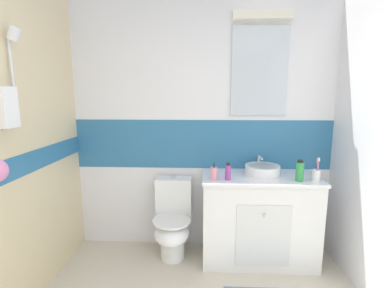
{
  "coord_description": "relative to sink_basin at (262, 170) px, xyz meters",
  "views": [
    {
      "loc": [
        0.02,
        -0.4,
        1.6
      ],
      "look_at": [
        -0.09,
        1.96,
        1.18
      ],
      "focal_mm": 25.98,
      "sensor_mm": 36.0,
      "label": 1
    }
  ],
  "objects": [
    {
      "name": "deodorant_spray_can",
      "position": [
        -0.34,
        -0.17,
        0.02
      ],
      "size": [
        0.05,
        0.05,
        0.15
      ],
      "color": "#993F99",
      "rests_on": "vanity_cabinet"
    },
    {
      "name": "wall_back_tiled",
      "position": [
        -0.56,
        0.27,
        0.36
      ],
      "size": [
        3.2,
        0.2,
        2.5
      ],
      "color": "white",
      "rests_on": "ground_plane"
    },
    {
      "name": "soap_dispenser",
      "position": [
        -0.47,
        -0.19,
        0.01
      ],
      "size": [
        0.07,
        0.07,
        0.16
      ],
      "color": "pink",
      "rests_on": "vanity_cabinet"
    },
    {
      "name": "toothbrush_cup",
      "position": [
        0.43,
        -0.18,
        0.01
      ],
      "size": [
        0.07,
        0.07,
        0.21
      ],
      "color": "white",
      "rests_on": "vanity_cabinet"
    },
    {
      "name": "sink_basin",
      "position": [
        0.0,
        0.0,
        0.0
      ],
      "size": [
        0.33,
        0.37,
        0.16
      ],
      "color": "white",
      "rests_on": "vanity_cabinet"
    },
    {
      "name": "toilet",
      "position": [
        -0.86,
        -0.02,
        -0.54
      ],
      "size": [
        0.37,
        0.5,
        0.79
      ],
      "color": "white",
      "rests_on": "ground_plane"
    },
    {
      "name": "mouthwash_bottle",
      "position": [
        0.29,
        -0.18,
        0.04
      ],
      "size": [
        0.07,
        0.07,
        0.19
      ],
      "color": "green",
      "rests_on": "vanity_cabinet"
    },
    {
      "name": "vanity_cabinet",
      "position": [
        -0.03,
        -0.03,
        -0.47
      ],
      "size": [
        1.08,
        0.53,
        0.85
      ],
      "color": "silver",
      "rests_on": "ground_plane"
    }
  ]
}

